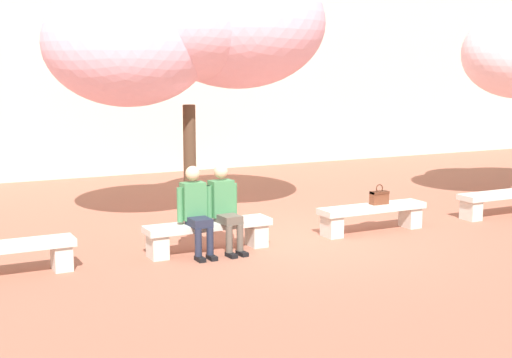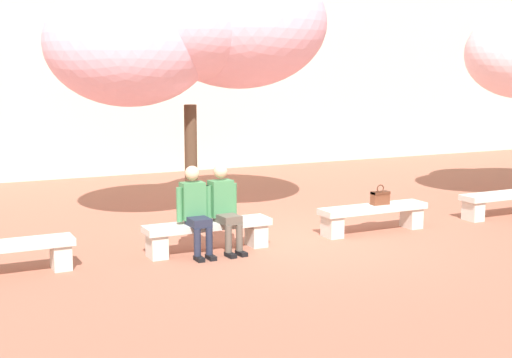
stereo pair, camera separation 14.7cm
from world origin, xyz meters
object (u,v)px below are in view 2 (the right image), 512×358
(handbag, at_px, (380,197))
(cherry_tree_main, at_px, (195,30))
(person_seated_right, at_px, (224,205))
(stone_bench_near_west, at_px, (208,231))
(stone_bench_center, at_px, (373,214))
(stone_bench_near_east, at_px, (507,200))
(person_seated_left, at_px, (195,207))

(handbag, xyz_separation_m, cherry_tree_main, (-2.44, 2.09, 2.75))
(person_seated_right, bearing_deg, cherry_tree_main, 79.64)
(stone_bench_near_west, xyz_separation_m, cherry_tree_main, (0.62, 2.10, 3.02))
(stone_bench_center, xyz_separation_m, person_seated_right, (-2.69, -0.05, 0.39))
(stone_bench_near_west, distance_m, handbag, 3.07)
(stone_bench_near_west, bearing_deg, person_seated_right, -13.08)
(stone_bench_near_east, distance_m, person_seated_left, 6.08)
(stone_bench_center, xyz_separation_m, handbag, (0.14, 0.01, 0.27))
(stone_bench_near_east, height_order, person_seated_left, person_seated_left)
(stone_bench_center, height_order, handbag, handbag)
(stone_bench_near_west, bearing_deg, stone_bench_near_east, 0.00)
(stone_bench_near_east, xyz_separation_m, cherry_tree_main, (-5.22, 2.10, 3.02))
(stone_bench_near_west, distance_m, stone_bench_near_east, 5.85)
(stone_bench_near_east, height_order, handbag, handbag)
(stone_bench_near_west, xyz_separation_m, stone_bench_center, (2.92, 0.00, 0.00))
(stone_bench_near_west, relative_size, stone_bench_center, 1.00)
(stone_bench_near_west, relative_size, person_seated_left, 1.49)
(stone_bench_center, distance_m, handbag, 0.31)
(person_seated_left, bearing_deg, handbag, 1.14)
(stone_bench_near_east, distance_m, person_seated_right, 5.63)
(stone_bench_near_west, xyz_separation_m, person_seated_left, (-0.22, -0.05, 0.39))
(stone_bench_near_west, height_order, person_seated_left, person_seated_left)
(stone_bench_near_east, relative_size, person_seated_right, 1.49)
(stone_bench_center, distance_m, stone_bench_near_east, 2.92)
(person_seated_left, xyz_separation_m, cherry_tree_main, (0.84, 2.15, 2.63))
(cherry_tree_main, bearing_deg, person_seated_left, -111.42)
(person_seated_right, height_order, handbag, person_seated_right)
(stone_bench_center, distance_m, person_seated_left, 3.17)
(person_seated_left, height_order, person_seated_right, same)
(stone_bench_near_east, bearing_deg, person_seated_left, -179.49)
(person_seated_left, height_order, cherry_tree_main, cherry_tree_main)
(person_seated_left, relative_size, person_seated_right, 1.00)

